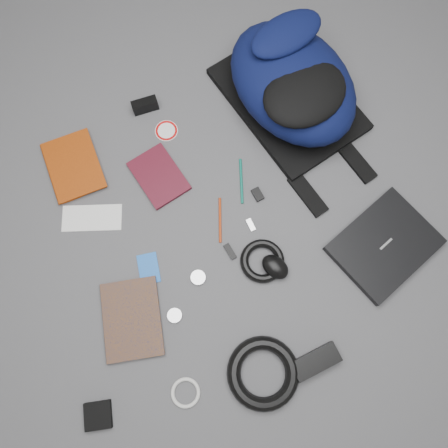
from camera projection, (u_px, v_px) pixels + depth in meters
name	position (u px, v px, depth m)	size (l,w,h in m)	color
ground	(224.00, 226.00, 1.42)	(4.00, 4.00, 0.00)	#4F4F51
backpack	(293.00, 83.00, 1.42)	(0.38, 0.55, 0.23)	black
laptop	(384.00, 245.00, 1.38)	(0.31, 0.24, 0.03)	black
textbook_red	(49.00, 175.00, 1.45)	(0.17, 0.23, 0.02)	#842E07
comic_book	(103.00, 324.00, 1.33)	(0.17, 0.24, 0.02)	#98530A
envelope	(92.00, 218.00, 1.42)	(0.19, 0.09, 0.00)	white
dvd_case	(159.00, 176.00, 1.45)	(0.14, 0.19, 0.02)	#3D0B16
compact_camera	(145.00, 105.00, 1.50)	(0.09, 0.03, 0.05)	black
sticker_disc	(166.00, 131.00, 1.50)	(0.08, 0.08, 0.00)	white
pen_teal	(241.00, 181.00, 1.45)	(0.01, 0.01, 0.16)	#0B6451
pen_red	(220.00, 220.00, 1.42)	(0.01, 0.01, 0.15)	#A22F0C
id_badge	(149.00, 269.00, 1.38)	(0.06, 0.10, 0.00)	blue
usb_black	(230.00, 252.00, 1.39)	(0.02, 0.05, 0.01)	black
usb_silver	(251.00, 225.00, 1.41)	(0.02, 0.04, 0.01)	silver
key_fob	(258.00, 194.00, 1.44)	(0.03, 0.04, 0.01)	black
mouse	(275.00, 267.00, 1.36)	(0.07, 0.09, 0.05)	black
headphone_left	(175.00, 315.00, 1.34)	(0.05, 0.05, 0.01)	#B0B0B2
headphone_right	(198.00, 278.00, 1.37)	(0.05, 0.05, 0.01)	#B8B8BA
cable_coil	(262.00, 261.00, 1.37)	(0.14, 0.14, 0.03)	black
power_brick	(315.00, 362.00, 1.29)	(0.14, 0.06, 0.04)	black
power_cord_coil	(263.00, 373.00, 1.28)	(0.21, 0.21, 0.04)	black
pouch	(98.00, 415.00, 1.26)	(0.08, 0.08, 0.02)	black
white_cable_coil	(186.00, 393.00, 1.28)	(0.09, 0.09, 0.01)	silver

